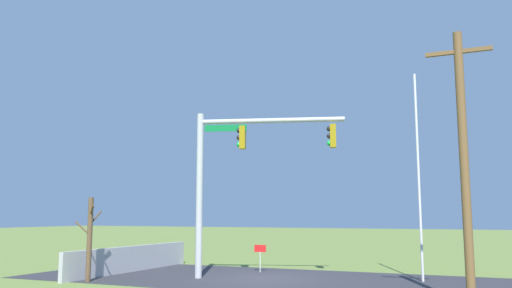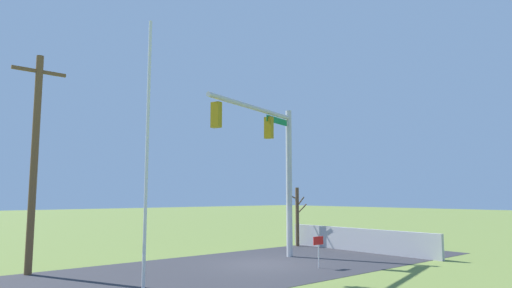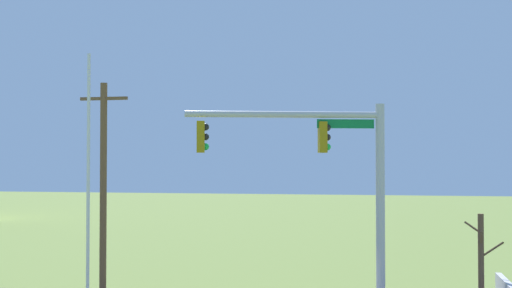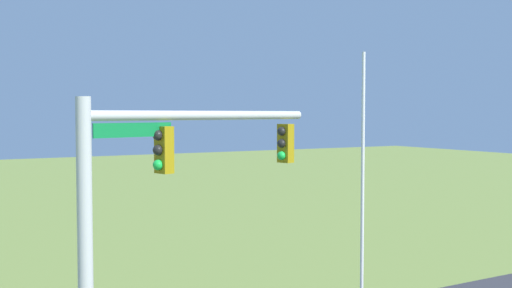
{
  "view_description": "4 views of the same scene",
  "coord_description": "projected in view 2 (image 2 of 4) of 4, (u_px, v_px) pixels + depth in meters",
  "views": [
    {
      "loc": [
        -8.34,
        19.98,
        2.58
      ],
      "look_at": [
        -0.03,
        0.71,
        5.44
      ],
      "focal_mm": 36.5,
      "sensor_mm": 36.0,
      "label": 1
    },
    {
      "loc": [
        -12.37,
        -13.97,
        2.82
      ],
      "look_at": [
        -0.33,
        0.04,
        4.96
      ],
      "focal_mm": 31.19,
      "sensor_mm": 36.0,
      "label": 2
    },
    {
      "loc": [
        2.62,
        -20.22,
        5.06
      ],
      "look_at": [
        -1.33,
        0.18,
        5.59
      ],
      "focal_mm": 46.84,
      "sensor_mm": 36.0,
      "label": 3
    },
    {
      "loc": [
        5.19,
        11.99,
        6.53
      ],
      "look_at": [
        -1.44,
        0.39,
        5.86
      ],
      "focal_mm": 42.5,
      "sensor_mm": 36.0,
      "label": 4
    }
  ],
  "objects": [
    {
      "name": "bare_tree",
      "position": [
        297.0,
        216.0,
        24.9
      ],
      "size": [
        1.27,
        1.02,
        3.26
      ],
      "color": "brown",
      "rests_on": "ground_plane"
    },
    {
      "name": "sidewalk_corner",
      "position": [
        305.0,
        255.0,
        21.14
      ],
      "size": [
        6.0,
        6.0,
        0.01
      ],
      "primitive_type": "cube",
      "color": "#B7B5AD",
      "rests_on": "ground_plane"
    },
    {
      "name": "retaining_fence",
      "position": [
        359.0,
        240.0,
        22.46
      ],
      "size": [
        0.2,
        8.81,
        1.15
      ],
      "primitive_type": "cube",
      "color": "#A8A8AD",
      "rests_on": "ground_plane"
    },
    {
      "name": "road_surface",
      "position": [
        178.0,
        276.0,
        15.62
      ],
      "size": [
        28.0,
        8.0,
        0.01
      ],
      "primitive_type": "cube",
      "color": "#2D2D33",
      "rests_on": "ground_plane"
    },
    {
      "name": "ground_plane",
      "position": [
        263.0,
        264.0,
        18.21
      ],
      "size": [
        160.0,
        160.0,
        0.0
      ],
      "primitive_type": "plane",
      "color": "olive"
    },
    {
      "name": "utility_pole",
      "position": [
        34.0,
        158.0,
        16.31
      ],
      "size": [
        1.9,
        0.26,
        8.05
      ],
      "color": "brown",
      "rests_on": "ground_plane"
    },
    {
      "name": "open_sign",
      "position": [
        318.0,
        245.0,
        17.34
      ],
      "size": [
        0.56,
        0.04,
        1.22
      ],
      "color": "silver",
      "rests_on": "ground_plane"
    },
    {
      "name": "flagpole",
      "position": [
        147.0,
        152.0,
        13.54
      ],
      "size": [
        0.1,
        0.1,
        8.29
      ],
      "primitive_type": "cylinder",
      "color": "silver",
      "rests_on": "ground_plane"
    },
    {
      "name": "signal_mast",
      "position": [
        272.0,
        152.0,
        19.73
      ],
      "size": [
        5.99,
        1.94,
        6.84
      ],
      "color": "#B2B5BA",
      "rests_on": "ground_plane"
    }
  ]
}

